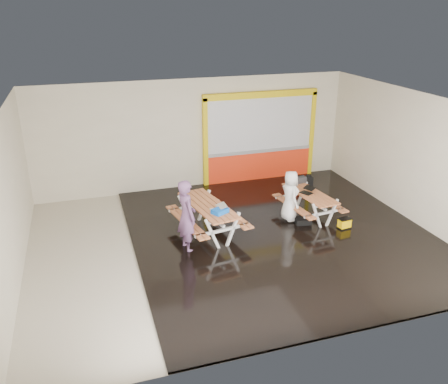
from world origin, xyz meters
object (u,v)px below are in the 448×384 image
object	(u,v)px
laptop_right	(307,191)
fluke_bag	(344,223)
picnic_table_right	(309,199)
laptop_left	(218,209)
blue_pouch	(220,211)
backpack	(308,182)
dark_case	(303,221)
toolbox	(299,180)
person_left	(187,216)
picnic_table_left	(208,212)
person_right	(290,196)

from	to	relation	value
laptop_right	fluke_bag	bearing A→B (deg)	-57.64
picnic_table_right	laptop_left	xyz separation A→B (m)	(-2.83, -0.60, 0.33)
blue_pouch	picnic_table_right	bearing A→B (deg)	14.67
backpack	blue_pouch	bearing A→B (deg)	-153.04
backpack	dark_case	distance (m)	1.61
toolbox	backpack	xyz separation A→B (m)	(0.36, 0.12, -0.15)
person_left	picnic_table_left	bearing A→B (deg)	-59.37
laptop_left	laptop_right	distance (m)	2.84
person_left	blue_pouch	world-z (taller)	person_left
laptop_right	fluke_bag	world-z (taller)	laptop_right
picnic_table_right	fluke_bag	distance (m)	1.19
picnic_table_right	toolbox	bearing A→B (deg)	85.33
backpack	picnic_table_right	bearing A→B (deg)	-115.08
laptop_right	dark_case	distance (m)	0.84
dark_case	blue_pouch	bearing A→B (deg)	-171.65
person_left	fluke_bag	world-z (taller)	person_left
laptop_right	toolbox	distance (m)	0.78
laptop_left	fluke_bag	distance (m)	3.49
laptop_right	person_right	bearing A→B (deg)	-167.94
blue_pouch	backpack	size ratio (longest dim) A/B	0.91
person_right	fluke_bag	bearing A→B (deg)	-124.64
picnic_table_left	dark_case	distance (m)	2.67
picnic_table_left	person_left	bearing A→B (deg)	-138.99
picnic_table_right	blue_pouch	distance (m)	2.93
person_right	dark_case	size ratio (longest dim) A/B	3.32
picnic_table_left	picnic_table_right	world-z (taller)	picnic_table_left
blue_pouch	fluke_bag	xyz separation A→B (m)	(3.38, -0.23, -0.73)
picnic_table_right	backpack	distance (m)	1.01
backpack	dark_case	bearing A→B (deg)	-121.24
laptop_right	fluke_bag	distance (m)	1.33
blue_pouch	toolbox	size ratio (longest dim) A/B	0.91
person_right	toolbox	world-z (taller)	person_right
laptop_left	dark_case	distance (m)	2.61
picnic_table_left	laptop_left	size ratio (longest dim) A/B	6.30
blue_pouch	backpack	distance (m)	3.64
person_left	person_right	world-z (taller)	person_left
dark_case	person_right	bearing A→B (deg)	135.51
picnic_table_right	person_left	xyz separation A→B (m)	(-3.65, -0.75, 0.33)
picnic_table_left	laptop_right	distance (m)	2.91
picnic_table_right	laptop_left	world-z (taller)	laptop_left
person_left	fluke_bag	distance (m)	4.28
person_left	fluke_bag	xyz separation A→B (m)	(4.21, -0.22, -0.72)
backpack	person_right	bearing A→B (deg)	-136.61
picnic_table_left	blue_pouch	size ratio (longest dim) A/B	6.30
person_right	laptop_right	size ratio (longest dim) A/B	3.05
backpack	fluke_bag	world-z (taller)	backpack
dark_case	fluke_bag	world-z (taller)	fluke_bag
picnic_table_right	blue_pouch	size ratio (longest dim) A/B	5.35
toolbox	laptop_right	bearing A→B (deg)	-99.35
dark_case	fluke_bag	bearing A→B (deg)	-32.58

